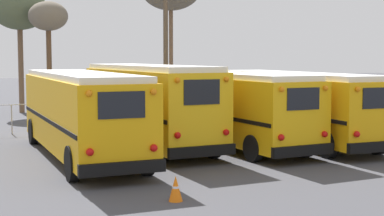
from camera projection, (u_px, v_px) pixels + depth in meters
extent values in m
plane|color=#424247|center=(190.00, 146.00, 24.00)|extent=(160.00, 160.00, 0.00)
cube|color=#E5A00C|center=(81.00, 113.00, 21.30)|extent=(2.63, 10.69, 2.52)
cube|color=white|center=(80.00, 75.00, 21.18)|extent=(2.42, 10.26, 0.20)
cube|color=black|center=(123.00, 168.00, 16.47)|extent=(2.52, 0.24, 0.36)
cube|color=black|center=(122.00, 105.00, 16.33)|extent=(1.36, 0.05, 0.76)
sphere|color=red|center=(90.00, 152.00, 16.05)|extent=(0.22, 0.22, 0.22)
sphere|color=orange|center=(89.00, 93.00, 15.91)|extent=(0.18, 0.18, 0.18)
sphere|color=red|center=(154.00, 148.00, 16.77)|extent=(0.22, 0.22, 0.22)
sphere|color=orange|center=(154.00, 92.00, 16.63)|extent=(0.18, 0.18, 0.18)
cube|color=black|center=(46.00, 119.00, 20.83)|extent=(0.18, 10.44, 0.14)
cube|color=black|center=(114.00, 117.00, 21.80)|extent=(0.18, 10.44, 0.14)
cylinder|color=black|center=(33.00, 131.00, 24.64)|extent=(0.30, 1.07, 1.07)
cylinder|color=black|center=(88.00, 129.00, 25.54)|extent=(0.30, 1.07, 1.07)
cylinder|color=black|center=(72.00, 164.00, 17.25)|extent=(0.30, 1.07, 1.07)
cylinder|color=black|center=(147.00, 158.00, 18.15)|extent=(0.30, 1.07, 1.07)
cube|color=yellow|center=(148.00, 104.00, 23.84)|extent=(2.71, 9.78, 2.78)
cube|color=white|center=(148.00, 68.00, 23.70)|extent=(2.51, 9.38, 0.20)
cube|color=black|center=(202.00, 151.00, 19.55)|extent=(2.45, 0.28, 0.36)
cube|color=black|center=(202.00, 92.00, 19.40)|extent=(1.32, 0.07, 0.83)
sphere|color=red|center=(178.00, 135.00, 19.10)|extent=(0.22, 0.22, 0.22)
sphere|color=orange|center=(178.00, 80.00, 18.94)|extent=(0.18, 0.18, 0.18)
sphere|color=red|center=(226.00, 132.00, 19.88)|extent=(0.22, 0.22, 0.22)
sphere|color=orange|center=(226.00, 79.00, 19.72)|extent=(0.18, 0.18, 0.18)
cube|color=black|center=(120.00, 111.00, 23.33)|extent=(0.33, 9.51, 0.14)
cube|color=black|center=(176.00, 108.00, 24.38)|extent=(0.33, 9.51, 0.14)
cylinder|color=black|center=(97.00, 126.00, 26.65)|extent=(0.31, 1.00, 0.99)
cylinder|color=black|center=(143.00, 124.00, 27.62)|extent=(0.31, 1.00, 0.99)
cylinder|color=black|center=(156.00, 149.00, 20.27)|extent=(0.31, 1.00, 0.99)
cylinder|color=black|center=(213.00, 144.00, 21.24)|extent=(0.31, 1.00, 0.99)
cube|color=#EAAA0F|center=(226.00, 107.00, 24.29)|extent=(2.90, 10.41, 2.48)
cube|color=white|center=(226.00, 75.00, 24.18)|extent=(2.68, 9.98, 0.20)
cube|color=black|center=(303.00, 151.00, 19.76)|extent=(2.46, 0.32, 0.36)
cube|color=black|center=(303.00, 99.00, 19.63)|extent=(1.32, 0.09, 0.74)
sphere|color=red|center=(281.00, 137.00, 19.31)|extent=(0.22, 0.22, 0.22)
sphere|color=orange|center=(282.00, 89.00, 19.17)|extent=(0.18, 0.18, 0.18)
sphere|color=red|center=(325.00, 134.00, 20.11)|extent=(0.22, 0.22, 0.22)
sphere|color=orange|center=(326.00, 88.00, 19.97)|extent=(0.18, 0.18, 0.18)
cube|color=black|center=(200.00, 113.00, 23.77)|extent=(0.51, 10.09, 0.14)
cube|color=black|center=(251.00, 110.00, 24.85)|extent=(0.51, 10.09, 0.14)
cylinder|color=black|center=(164.00, 125.00, 27.32)|extent=(0.33, 0.97, 0.96)
cylinder|color=black|center=(206.00, 123.00, 28.32)|extent=(0.33, 0.97, 0.96)
cylinder|color=black|center=(253.00, 148.00, 20.46)|extent=(0.33, 0.97, 0.96)
cylinder|color=black|center=(305.00, 144.00, 21.46)|extent=(0.33, 0.97, 0.96)
cube|color=#E5A00C|center=(294.00, 105.00, 25.22)|extent=(2.67, 10.70, 2.41)
cube|color=white|center=(295.00, 75.00, 25.10)|extent=(2.47, 10.27, 0.20)
cube|color=black|center=(378.00, 147.00, 20.37)|extent=(2.46, 0.26, 0.36)
cube|color=black|center=(378.00, 98.00, 20.24)|extent=(1.33, 0.06, 0.72)
sphere|color=red|center=(357.00, 134.00, 19.98)|extent=(0.22, 0.22, 0.22)
sphere|color=orange|center=(358.00, 89.00, 19.84)|extent=(0.18, 0.18, 0.18)
cube|color=black|center=(270.00, 110.00, 24.77)|extent=(0.28, 10.42, 0.14)
cube|color=black|center=(318.00, 109.00, 25.69)|extent=(0.28, 10.42, 0.14)
cylinder|color=black|center=(230.00, 121.00, 28.58)|extent=(0.31, 1.06, 1.06)
cylinder|color=black|center=(270.00, 119.00, 29.44)|extent=(0.31, 1.06, 1.06)
cylinder|color=black|center=(328.00, 144.00, 21.18)|extent=(0.31, 1.06, 1.06)
cylinder|color=black|center=(378.00, 140.00, 22.03)|extent=(0.31, 1.06, 1.06)
cylinder|color=brown|center=(166.00, 47.00, 34.71)|extent=(0.28, 0.28, 8.42)
cylinder|color=brown|center=(49.00, 71.00, 36.45)|extent=(0.32, 0.32, 5.48)
ellipsoid|color=#6B6051|center=(48.00, 16.00, 36.15)|extent=(2.42, 2.42, 1.81)
cylinder|color=brown|center=(171.00, 59.00, 37.91)|extent=(0.26, 0.26, 6.99)
cylinder|color=brown|center=(21.00, 69.00, 38.19)|extent=(0.34, 0.34, 5.72)
ellipsoid|color=#4C563D|center=(19.00, 9.00, 37.85)|extent=(3.55, 3.55, 2.66)
cylinder|color=#939399|center=(12.00, 119.00, 27.71)|extent=(0.06, 0.06, 1.40)
cylinder|color=#939399|center=(64.00, 117.00, 28.71)|extent=(0.06, 0.06, 1.40)
cylinder|color=#939399|center=(113.00, 115.00, 29.70)|extent=(0.06, 0.06, 1.40)
cylinder|color=#939399|center=(159.00, 113.00, 30.70)|extent=(0.06, 0.06, 1.40)
cylinder|color=#939399|center=(202.00, 112.00, 31.69)|extent=(0.06, 0.06, 1.40)
cylinder|color=#939399|center=(242.00, 110.00, 32.69)|extent=(0.06, 0.06, 1.40)
cylinder|color=#939399|center=(280.00, 108.00, 33.68)|extent=(0.06, 0.06, 1.40)
cylinder|color=#939399|center=(136.00, 101.00, 30.14)|extent=(17.31, 0.04, 0.04)
cone|color=orange|center=(176.00, 189.00, 14.93)|extent=(0.36, 0.36, 0.65)
cylinder|color=white|center=(176.00, 187.00, 14.93)|extent=(0.17, 0.17, 0.07)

